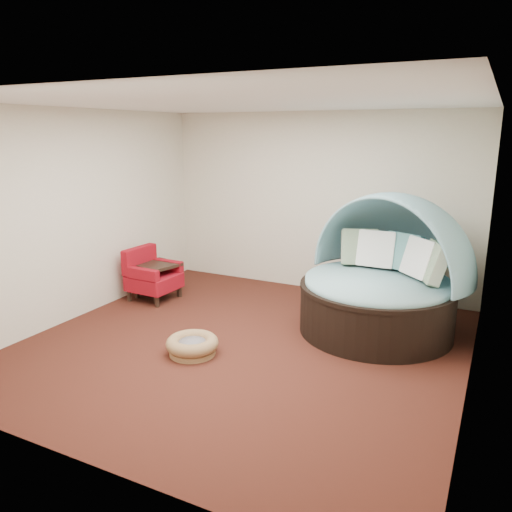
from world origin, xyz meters
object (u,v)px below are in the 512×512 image
at_px(canopy_daybed, 384,268).
at_px(pet_basket, 192,345).
at_px(side_table, 158,276).
at_px(red_armchair, 151,276).

xyz_separation_m(canopy_daybed, pet_basket, (-1.77, -1.71, -0.71)).
xyz_separation_m(canopy_daybed, side_table, (-3.37, -0.24, -0.47)).
distance_m(canopy_daybed, pet_basket, 2.56).
distance_m(pet_basket, red_armchair, 2.17).
bearing_deg(red_armchair, side_table, 62.38).
bearing_deg(red_armchair, pet_basket, -37.53).
bearing_deg(canopy_daybed, red_armchair, -152.21).
bearing_deg(pet_basket, canopy_daybed, 44.08).
bearing_deg(side_table, canopy_daybed, 4.08).
distance_m(canopy_daybed, side_table, 3.41).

